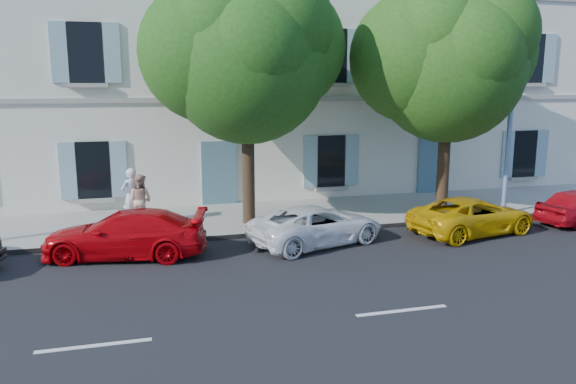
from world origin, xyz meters
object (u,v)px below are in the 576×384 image
object	(u,v)px
car_yellow_supercar	(472,216)
pedestrian_a	(131,196)
tree_right	(449,67)
street_lamp	(516,77)
car_white_coupe	(317,225)
car_red_coupe	(125,234)
tree_left	(247,62)
pedestrian_b	(140,200)

from	to	relation	value
car_yellow_supercar	pedestrian_a	distance (m)	10.72
tree_right	pedestrian_a	distance (m)	11.16
street_lamp	pedestrian_a	world-z (taller)	street_lamp
car_yellow_supercar	street_lamp	distance (m)	5.02
tree_right	pedestrian_a	xyz separation A→B (m)	(-10.31, 1.27, -4.06)
car_white_coupe	street_lamp	distance (m)	8.53
car_red_coupe	car_white_coupe	size ratio (longest dim) A/B	1.07
tree_left	pedestrian_b	bearing A→B (deg)	169.49
car_red_coupe	car_white_coupe	world-z (taller)	car_red_coupe
car_white_coupe	car_yellow_supercar	bearing A→B (deg)	-109.99
car_red_coupe	car_yellow_supercar	distance (m)	10.34
car_yellow_supercar	pedestrian_b	distance (m)	10.40
car_white_coupe	tree_right	size ratio (longest dim) A/B	0.52
car_yellow_supercar	tree_left	world-z (taller)	tree_left
tree_right	pedestrian_b	distance (m)	10.92
car_yellow_supercar	tree_left	size ratio (longest dim) A/B	0.52
car_yellow_supercar	tree_right	xyz separation A→B (m)	(0.16, 2.12, 4.55)
tree_left	street_lamp	size ratio (longest dim) A/B	0.97
car_red_coupe	pedestrian_b	xyz separation A→B (m)	(0.45, 2.86, 0.34)
pedestrian_b	tree_right	bearing A→B (deg)	-150.29
tree_right	tree_left	bearing A→B (deg)	175.89
tree_right	pedestrian_b	xyz separation A→B (m)	(-10.04, 1.10, -4.16)
car_yellow_supercar	car_red_coupe	bearing A→B (deg)	75.78
tree_right	car_white_coupe	bearing A→B (deg)	-159.21
pedestrian_a	car_white_coupe	bearing A→B (deg)	116.17
car_yellow_supercar	tree_right	bearing A→B (deg)	-16.43
pedestrian_b	car_red_coupe	bearing A→B (deg)	117.10
pedestrian_a	car_red_coupe	bearing A→B (deg)	54.96
car_white_coupe	street_lamp	xyz separation A→B (m)	(7.30, 1.30, 4.22)
car_red_coupe	tree_right	size ratio (longest dim) A/B	0.56
car_white_coupe	street_lamp	world-z (taller)	street_lamp
car_white_coupe	pedestrian_b	size ratio (longest dim) A/B	2.49
tree_right	pedestrian_b	size ratio (longest dim) A/B	4.76
car_yellow_supercar	tree_left	bearing A→B (deg)	56.04
tree_left	tree_right	bearing A→B (deg)	-4.11
car_yellow_supercar	street_lamp	world-z (taller)	street_lamp
car_red_coupe	pedestrian_b	size ratio (longest dim) A/B	2.66
tree_left	pedestrian_a	distance (m)	5.61
car_white_coupe	tree_left	distance (m)	5.49
pedestrian_a	tree_right	bearing A→B (deg)	141.19
tree_right	car_red_coupe	bearing A→B (deg)	-170.50
car_yellow_supercar	tree_left	xyz separation A→B (m)	(-6.51, 2.60, 4.67)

